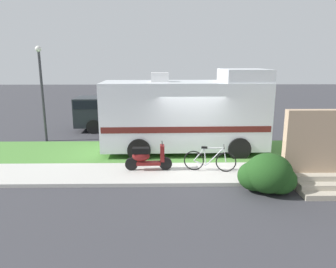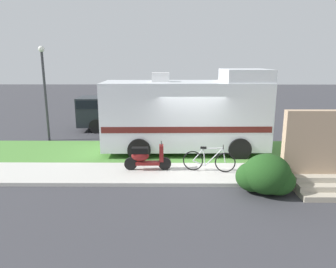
{
  "view_description": "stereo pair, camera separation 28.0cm",
  "coord_description": "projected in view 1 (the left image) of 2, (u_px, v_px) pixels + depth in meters",
  "views": [
    {
      "loc": [
        -1.12,
        -11.33,
        3.83
      ],
      "look_at": [
        -0.92,
        0.3,
        1.1
      ],
      "focal_mm": 33.77,
      "sensor_mm": 36.0,
      "label": 1
    },
    {
      "loc": [
        -0.84,
        -11.33,
        3.83
      ],
      "look_at": [
        -0.92,
        0.3,
        1.1
      ],
      "focal_mm": 33.77,
      "sensor_mm": 36.0,
      "label": 2
    }
  ],
  "objects": [
    {
      "name": "ground_plane",
      "position": [
        193.0,
        164.0,
        11.92
      ],
      "size": [
        80.0,
        80.0,
        0.0
      ],
      "primitive_type": "plane",
      "color": "#38383D"
    },
    {
      "name": "sidewalk",
      "position": [
        196.0,
        174.0,
        10.74
      ],
      "size": [
        24.0,
        2.0,
        0.12
      ],
      "color": "beige",
      "rests_on": "ground"
    },
    {
      "name": "grass_strip",
      "position": [
        189.0,
        152.0,
        13.38
      ],
      "size": [
        24.0,
        3.4,
        0.08
      ],
      "color": "#4C8438",
      "rests_on": "ground"
    },
    {
      "name": "motorhome_rv",
      "position": [
        187.0,
        114.0,
        13.09
      ],
      "size": [
        6.73,
        2.64,
        3.48
      ],
      "color": "silver",
      "rests_on": "ground"
    },
    {
      "name": "scooter",
      "position": [
        147.0,
        157.0,
        10.83
      ],
      "size": [
        1.62,
        0.5,
        0.97
      ],
      "color": "black",
      "rests_on": "ground"
    },
    {
      "name": "bicycle",
      "position": [
        210.0,
        160.0,
        10.75
      ],
      "size": [
        1.76,
        0.52,
        0.9
      ],
      "color": "black",
      "rests_on": "ground"
    },
    {
      "name": "pickup_truck_near",
      "position": [
        115.0,
        113.0,
        17.62
      ],
      "size": [
        5.67,
        2.25,
        1.84
      ],
      "color": "#1E2328",
      "rests_on": "ground"
    },
    {
      "name": "pickup_truck_far",
      "position": [
        194.0,
        106.0,
        20.43
      ],
      "size": [
        5.29,
        2.41,
        1.78
      ],
      "color": "#B7B29E",
      "rests_on": "ground"
    },
    {
      "name": "porch_steps",
      "position": [
        317.0,
        157.0,
        9.53
      ],
      "size": [
        2.0,
        1.26,
        2.4
      ],
      "color": "#B2A893",
      "rests_on": "ground"
    },
    {
      "name": "bush_by_porch",
      "position": [
        267.0,
        175.0,
        9.21
      ],
      "size": [
        1.66,
        1.24,
        1.18
      ],
      "color": "#1E4719",
      "rests_on": "ground"
    },
    {
      "name": "bottle_green",
      "position": [
        287.0,
        165.0,
        11.05
      ],
      "size": [
        0.06,
        0.06,
        0.28
      ],
      "color": "navy",
      "rests_on": "ground"
    },
    {
      "name": "street_lamp_post",
      "position": [
        42.0,
        85.0,
        14.7
      ],
      "size": [
        0.28,
        0.28,
        4.47
      ],
      "color": "#333338",
      "rests_on": "ground"
    }
  ]
}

